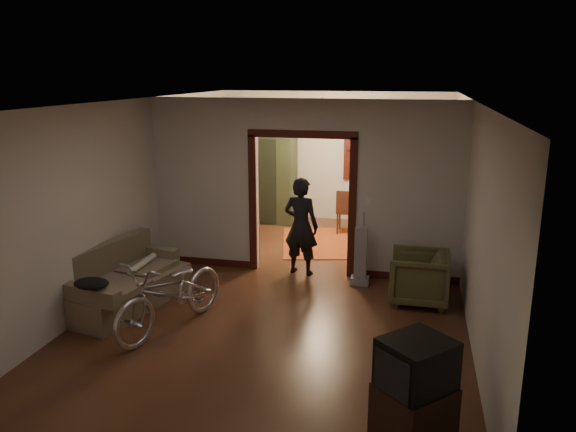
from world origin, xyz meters
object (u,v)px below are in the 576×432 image
(sofa, at_px, (126,276))
(locker, at_px, (273,180))
(armchair, at_px, (419,277))
(bicycle, at_px, (171,293))
(desk, at_px, (374,212))
(person, at_px, (301,226))

(sofa, relative_size, locker, 1.02)
(armchair, bearing_deg, bicycle, -61.22)
(armchair, xyz_separation_m, desk, (-0.91, 3.74, -0.01))
(locker, bearing_deg, person, -61.99)
(armchair, relative_size, desk, 0.83)
(armchair, bearing_deg, sofa, -74.14)
(desk, bearing_deg, locker, -175.25)
(sofa, xyz_separation_m, desk, (3.07, 4.78, -0.07))
(bicycle, xyz_separation_m, armchair, (3.04, 1.59, -0.12))
(armchair, relative_size, person, 0.51)
(bicycle, bearing_deg, locker, 109.35)
(armchair, bearing_deg, locker, -139.80)
(sofa, xyz_separation_m, person, (2.11, 1.84, 0.36))
(bicycle, height_order, locker, locker)
(bicycle, relative_size, armchair, 2.29)
(person, xyz_separation_m, desk, (0.96, 2.94, -0.43))
(bicycle, height_order, person, person)
(person, height_order, locker, locker)
(desk, bearing_deg, sofa, -115.42)
(person, distance_m, desk, 3.12)
(locker, xyz_separation_m, desk, (2.19, -0.10, -0.57))
(armchair, xyz_separation_m, person, (-1.87, 0.80, 0.42))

